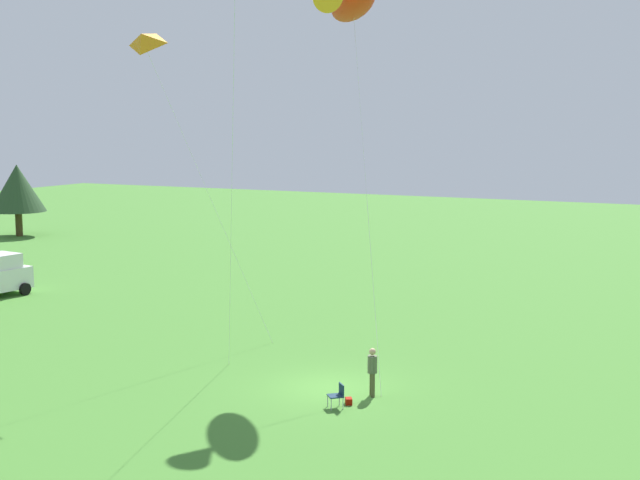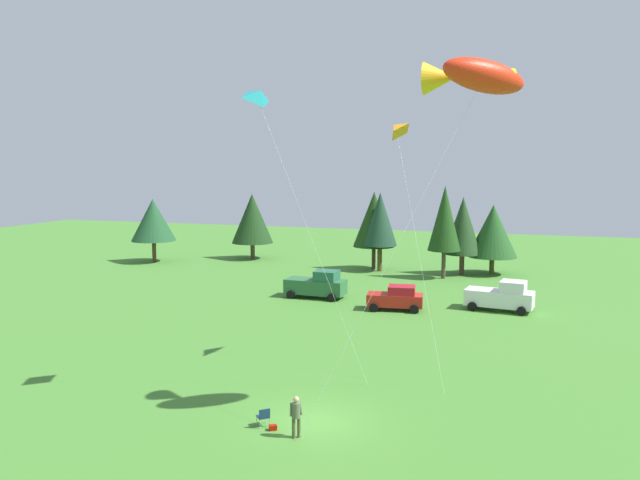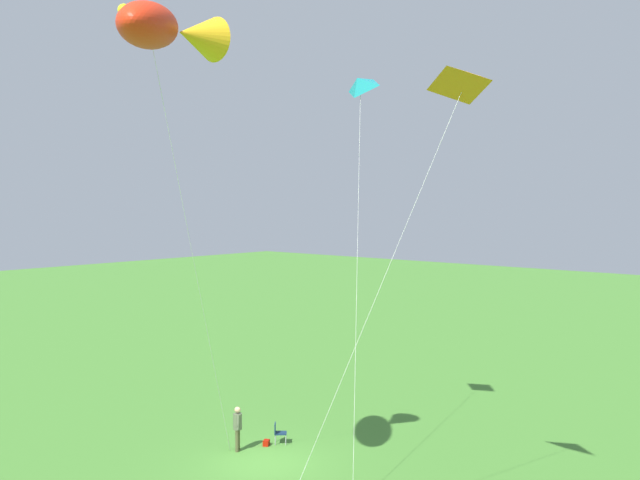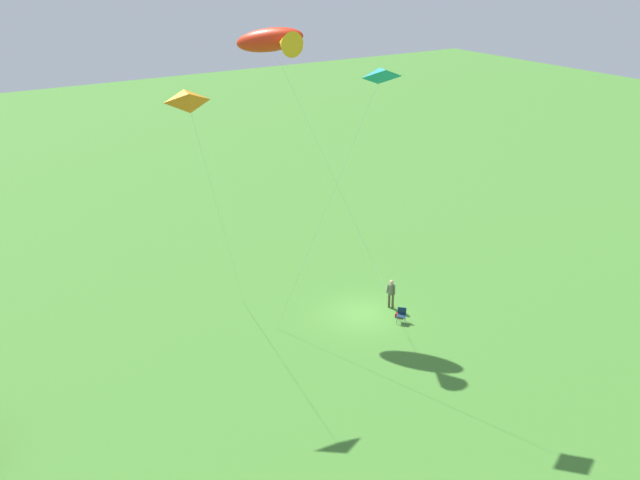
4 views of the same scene
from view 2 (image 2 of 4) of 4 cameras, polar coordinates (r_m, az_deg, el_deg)
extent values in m
plane|color=#427D2D|center=(28.03, -0.43, -16.25)|extent=(160.00, 160.00, 0.00)
cylinder|color=#4A4B2C|center=(26.37, -2.43, -16.80)|extent=(0.14, 0.14, 0.85)
cylinder|color=#4A4B2C|center=(26.42, -1.95, -16.75)|extent=(0.14, 0.14, 0.85)
cylinder|color=#525E42|center=(26.11, -2.19, -15.29)|extent=(0.47, 0.47, 0.62)
sphere|color=tan|center=(25.94, -2.20, -14.35)|extent=(0.24, 0.24, 0.24)
cylinder|color=#525E42|center=(26.10, -2.67, -15.23)|extent=(0.14, 0.14, 0.55)
cylinder|color=#525E42|center=(26.20, -1.79, -15.14)|extent=(0.18, 0.17, 0.56)
cube|color=#132B43|center=(27.54, -5.24, -15.77)|extent=(0.68, 0.68, 0.04)
cube|color=#132B43|center=(27.27, -5.09, -15.55)|extent=(0.38, 0.35, 0.40)
cylinder|color=#A5A8AD|center=(27.74, -5.81, -16.07)|extent=(0.03, 0.03, 0.42)
cylinder|color=#A5A8AD|center=(27.87, -4.95, -15.96)|extent=(0.03, 0.03, 0.42)
cylinder|color=#A5A8AD|center=(27.38, -5.52, -16.39)|extent=(0.03, 0.03, 0.42)
cylinder|color=#A5A8AD|center=(27.50, -4.65, -16.27)|extent=(0.03, 0.03, 0.42)
cube|color=#A21405|center=(27.25, -4.32, -16.73)|extent=(0.39, 0.35, 0.22)
cube|color=#2B6237|center=(52.14, -0.42, -4.28)|extent=(5.06, 2.16, 1.20)
cube|color=#225E44|center=(51.63, 0.62, -3.26)|extent=(1.86, 1.90, 0.80)
cylinder|color=black|center=(52.69, 1.83, -4.83)|extent=(0.69, 0.24, 0.68)
cylinder|color=black|center=(50.67, 1.06, -5.30)|extent=(0.69, 0.24, 0.68)
cylinder|color=black|center=(53.89, -1.82, -4.56)|extent=(0.69, 0.24, 0.68)
cylinder|color=black|center=(51.92, -2.71, -5.01)|extent=(0.69, 0.24, 0.68)
cube|color=red|center=(48.13, 6.86, -5.45)|extent=(4.39, 2.31, 0.90)
cube|color=#B21423|center=(47.94, 7.48, -4.56)|extent=(2.19, 1.89, 0.65)
cylinder|color=black|center=(49.11, 8.71, -5.77)|extent=(0.70, 0.30, 0.68)
cylinder|color=black|center=(47.18, 8.61, -6.29)|extent=(0.70, 0.30, 0.68)
cylinder|color=black|center=(49.31, 5.18, -5.67)|extent=(0.70, 0.30, 0.68)
cylinder|color=black|center=(47.39, 4.94, -6.18)|extent=(0.70, 0.30, 0.68)
cube|color=white|center=(49.57, 16.06, -5.13)|extent=(5.22, 2.66, 1.20)
cube|color=white|center=(49.22, 17.25, -4.07)|extent=(2.03, 2.07, 0.80)
cylinder|color=black|center=(50.49, 18.27, -5.69)|extent=(0.70, 0.31, 0.68)
cylinder|color=black|center=(48.38, 17.92, -6.22)|extent=(0.70, 0.31, 0.68)
cylinder|color=black|center=(51.06, 14.25, -5.42)|extent=(0.70, 0.31, 0.68)
cylinder|color=black|center=(48.97, 13.73, -5.92)|extent=(0.70, 0.31, 0.68)
cylinder|color=#533623|center=(73.70, -14.92, -1.01)|extent=(0.45, 0.45, 2.45)
cone|color=#1D4928|center=(73.31, -15.01, 1.79)|extent=(5.01, 5.01, 4.76)
cylinder|color=#4E3D29|center=(74.13, -6.17, -0.98)|extent=(0.51, 0.51, 1.91)
cone|color=#183616|center=(73.71, -6.21, 1.98)|extent=(4.87, 4.87, 5.79)
cylinder|color=#463126|center=(66.43, 4.92, -1.64)|extent=(0.41, 0.41, 2.45)
cone|color=#193A13|center=(65.95, 4.96, 1.90)|extent=(4.40, 4.40, 5.79)
cylinder|color=#4C3D1C|center=(65.33, 5.48, -1.67)|extent=(0.49, 0.49, 2.71)
cone|color=#1C3D29|center=(64.85, 5.52, 1.93)|extent=(3.56, 3.56, 5.52)
cylinder|color=#473D2A|center=(62.05, 11.23, -2.21)|extent=(0.40, 0.40, 2.76)
cone|color=#1C4015|center=(61.51, 11.32, 1.96)|extent=(3.19, 3.19, 6.29)
cylinder|color=#513825|center=(64.91, 12.83, -2.16)|extent=(0.49, 0.49, 2.07)
cone|color=#213E1E|center=(64.42, 12.92, 1.29)|extent=(3.76, 3.76, 5.78)
cylinder|color=#47401C|center=(65.69, 15.43, -2.26)|extent=(0.48, 0.48, 1.78)
cone|color=#204E1F|center=(65.24, 15.53, 0.81)|extent=(4.93, 4.93, 5.30)
ellipsoid|color=red|center=(26.75, 14.77, 14.29)|extent=(4.04, 3.80, 1.84)
cone|color=#F2AE19|center=(26.92, 10.93, 14.34)|extent=(1.36, 1.36, 1.36)
sphere|color=yellow|center=(27.14, 17.17, 14.43)|extent=(0.33, 0.33, 0.33)
cylinder|color=silver|center=(25.20, 6.48, -1.67)|extent=(6.61, 4.09, 14.57)
cylinder|color=#4C3823|center=(26.28, -2.13, -17.90)|extent=(0.04, 0.04, 0.01)
pyramid|color=teal|center=(28.73, -5.42, 12.97)|extent=(1.30, 1.61, 0.92)
cylinder|color=silver|center=(29.64, -0.33, -1.01)|extent=(4.46, 3.20, 13.89)
cylinder|color=#4C3823|center=(32.21, 4.45, -13.13)|extent=(0.04, 0.04, 0.01)
pyramid|color=orange|center=(34.28, 6.76, 9.96)|extent=(1.29, 1.72, 1.06)
cylinder|color=silver|center=(32.24, 9.09, -1.54)|extent=(3.31, 4.03, 12.69)
cylinder|color=#4C3823|center=(31.66, 11.30, -13.61)|extent=(0.04, 0.04, 0.01)
camera|label=1|loc=(38.34, -55.13, 1.98)|focal=50.00mm
camera|label=3|loc=(45.17, 32.32, 4.24)|focal=42.00mm
camera|label=4|loc=(61.34, -21.74, 14.52)|focal=42.00mm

